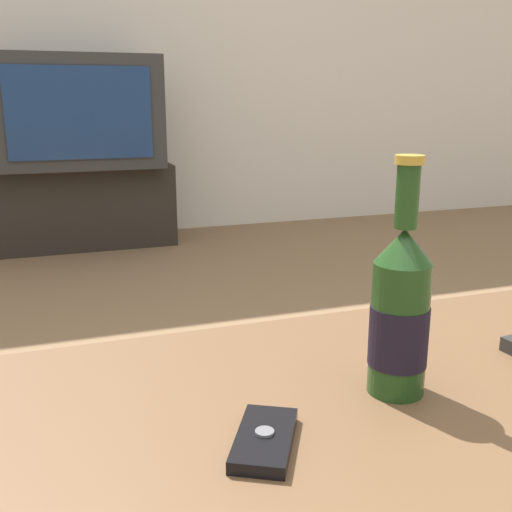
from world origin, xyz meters
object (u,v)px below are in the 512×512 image
object	(u,v)px
tv_stand	(83,206)
television	(77,112)
cell_phone	(265,439)
beer_bottle	(400,313)

from	to	relation	value
tv_stand	television	bearing A→B (deg)	-90.00
television	cell_phone	xyz separation A→B (m)	(0.01, -2.74, -0.27)
beer_bottle	tv_stand	bearing A→B (deg)	94.22
cell_phone	tv_stand	bearing A→B (deg)	119.29
television	tv_stand	bearing A→B (deg)	90.00
tv_stand	cell_phone	size ratio (longest dim) A/B	7.41
tv_stand	television	xyz separation A→B (m)	(0.00, -0.00, 0.48)
tv_stand	cell_phone	world-z (taller)	cell_phone
tv_stand	beer_bottle	bearing A→B (deg)	-85.78
beer_bottle	cell_phone	size ratio (longest dim) A/B	2.26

